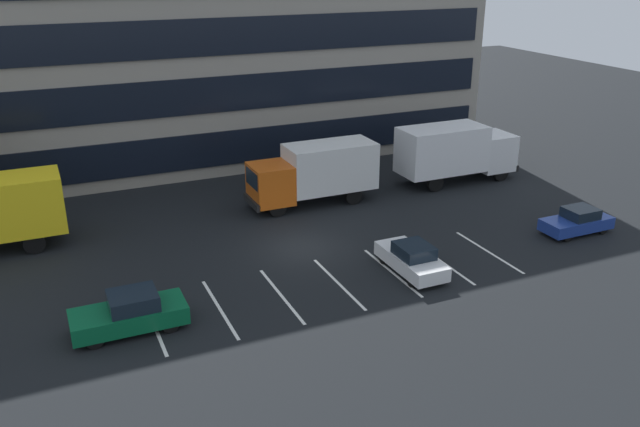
{
  "coord_description": "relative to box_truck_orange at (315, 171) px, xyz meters",
  "views": [
    {
      "loc": [
        -11.75,
        -28.58,
        14.06
      ],
      "look_at": [
        1.33,
        0.65,
        1.4
      ],
      "focal_mm": 37.11,
      "sensor_mm": 36.0,
      "label": 1
    }
  ],
  "objects": [
    {
      "name": "sedan_white",
      "position": [
        0.43,
        -10.3,
        -1.32
      ],
      "size": [
        1.72,
        4.11,
        1.47
      ],
      "color": "white",
      "rests_on": "ground_plane"
    },
    {
      "name": "sedan_navy",
      "position": [
        11.03,
        -9.87,
        -1.36
      ],
      "size": [
        3.88,
        1.63,
        1.39
      ],
      "color": "navy",
      "rests_on": "ground_plane"
    },
    {
      "name": "sedan_forest",
      "position": [
        -12.49,
        -10.16,
        -1.26
      ],
      "size": [
        4.48,
        1.88,
        1.6
      ],
      "color": "#0C5933",
      "rests_on": "ground_plane"
    },
    {
      "name": "box_truck_white",
      "position": [
        9.93,
        -0.0,
        0.11
      ],
      "size": [
        8.14,
        2.69,
        3.77
      ],
      "color": "white",
      "rests_on": "ground_plane"
    },
    {
      "name": "office_building",
      "position": [
        -3.21,
        12.39,
        6.98
      ],
      "size": [
        40.16,
        10.65,
        18.0
      ],
      "color": "gray",
      "rests_on": "ground_plane"
    },
    {
      "name": "lot_markings",
      "position": [
        -3.21,
        -9.95,
        -2.01
      ],
      "size": [
        16.94,
        5.4,
        0.01
      ],
      "color": "silver",
      "rests_on": "ground_plane"
    },
    {
      "name": "box_truck_orange",
      "position": [
        0.0,
        0.0,
        0.0
      ],
      "size": [
        7.73,
        2.56,
        3.58
      ],
      "color": "#D85914",
      "rests_on": "ground_plane"
    },
    {
      "name": "ground_plane",
      "position": [
        -3.21,
        -5.56,
        -2.02
      ],
      "size": [
        120.0,
        120.0,
        0.0
      ],
      "primitive_type": "plane",
      "color": "black"
    }
  ]
}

